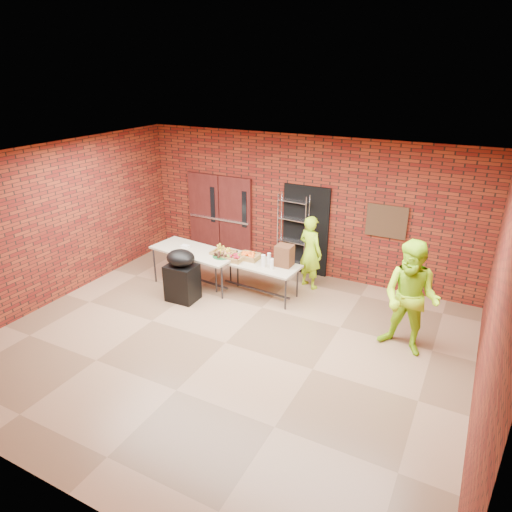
{
  "coord_description": "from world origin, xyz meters",
  "views": [
    {
      "loc": [
        3.66,
        -5.86,
        4.56
      ],
      "look_at": [
        -0.11,
        1.4,
        1.14
      ],
      "focal_mm": 32.0,
      "sensor_mm": 36.0,
      "label": 1
    }
  ],
  "objects_px": {
    "table_left": "(195,253)",
    "volunteer_man": "(411,298)",
    "table_right": "(256,265)",
    "coffee_dispenser": "(284,256)",
    "covered_grill": "(182,275)",
    "volunteer_woman": "(310,252)",
    "wire_rack": "(293,234)"
  },
  "relations": [
    {
      "from": "table_left",
      "to": "volunteer_woman",
      "type": "relative_size",
      "value": 1.27
    },
    {
      "from": "coffee_dispenser",
      "to": "volunteer_woman",
      "type": "relative_size",
      "value": 0.27
    },
    {
      "from": "volunteer_woman",
      "to": "volunteer_man",
      "type": "relative_size",
      "value": 0.82
    },
    {
      "from": "covered_grill",
      "to": "volunteer_woman",
      "type": "distance_m",
      "value": 2.79
    },
    {
      "from": "table_left",
      "to": "volunteer_woman",
      "type": "xyz_separation_m",
      "value": [
        2.29,
        1.06,
        0.07
      ]
    },
    {
      "from": "wire_rack",
      "to": "table_left",
      "type": "distance_m",
      "value": 2.29
    },
    {
      "from": "table_right",
      "to": "volunteer_man",
      "type": "relative_size",
      "value": 0.94
    },
    {
      "from": "wire_rack",
      "to": "volunteer_woman",
      "type": "xyz_separation_m",
      "value": [
        0.64,
        -0.51,
        -0.14
      ]
    },
    {
      "from": "table_right",
      "to": "volunteer_man",
      "type": "xyz_separation_m",
      "value": [
        3.22,
        -0.66,
        0.31
      ]
    },
    {
      "from": "coffee_dispenser",
      "to": "volunteer_man",
      "type": "relative_size",
      "value": 0.22
    },
    {
      "from": "wire_rack",
      "to": "volunteer_woman",
      "type": "height_order",
      "value": "wire_rack"
    },
    {
      "from": "wire_rack",
      "to": "table_left",
      "type": "xyz_separation_m",
      "value": [
        -1.65,
        -1.58,
        -0.21
      ]
    },
    {
      "from": "table_left",
      "to": "covered_grill",
      "type": "distance_m",
      "value": 0.78
    },
    {
      "from": "table_left",
      "to": "coffee_dispenser",
      "type": "height_order",
      "value": "coffee_dispenser"
    },
    {
      "from": "volunteer_woman",
      "to": "table_right",
      "type": "bearing_deg",
      "value": 68.12
    },
    {
      "from": "coffee_dispenser",
      "to": "volunteer_woman",
      "type": "distance_m",
      "value": 0.84
    },
    {
      "from": "volunteer_man",
      "to": "table_right",
      "type": "bearing_deg",
      "value": -179.23
    },
    {
      "from": "wire_rack",
      "to": "covered_grill",
      "type": "bearing_deg",
      "value": -117.93
    },
    {
      "from": "volunteer_woman",
      "to": "coffee_dispenser",
      "type": "bearing_deg",
      "value": 92.71
    },
    {
      "from": "table_right",
      "to": "volunteer_man",
      "type": "distance_m",
      "value": 3.3
    },
    {
      "from": "table_left",
      "to": "coffee_dispenser",
      "type": "bearing_deg",
      "value": 14.68
    },
    {
      "from": "wire_rack",
      "to": "coffee_dispenser",
      "type": "relative_size",
      "value": 4.32
    },
    {
      "from": "coffee_dispenser",
      "to": "covered_grill",
      "type": "distance_m",
      "value": 2.15
    },
    {
      "from": "volunteer_woman",
      "to": "wire_rack",
      "type": "bearing_deg",
      "value": -17.01
    },
    {
      "from": "table_left",
      "to": "table_right",
      "type": "distance_m",
      "value": 1.45
    },
    {
      "from": "table_right",
      "to": "coffee_dispenser",
      "type": "relative_size",
      "value": 4.27
    },
    {
      "from": "table_left",
      "to": "volunteer_man",
      "type": "distance_m",
      "value": 4.69
    },
    {
      "from": "covered_grill",
      "to": "table_left",
      "type": "bearing_deg",
      "value": 101.66
    },
    {
      "from": "table_right",
      "to": "volunteer_woman",
      "type": "bearing_deg",
      "value": 50.8
    },
    {
      "from": "coffee_dispenser",
      "to": "volunteer_woman",
      "type": "bearing_deg",
      "value": 70.91
    },
    {
      "from": "table_right",
      "to": "volunteer_man",
      "type": "height_order",
      "value": "volunteer_man"
    },
    {
      "from": "table_left",
      "to": "table_right",
      "type": "relative_size",
      "value": 1.1
    }
  ]
}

